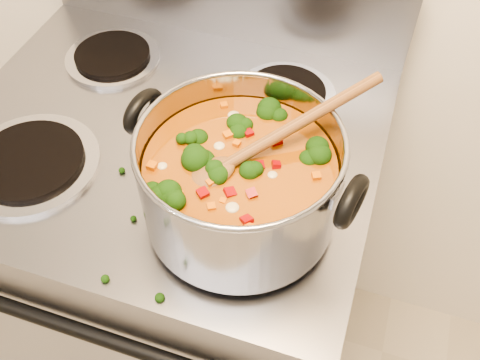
{
  "coord_description": "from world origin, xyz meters",
  "views": [
    {
      "loc": [
        0.35,
        0.57,
        1.57
      ],
      "look_at": [
        0.21,
        1.02,
        1.01
      ],
      "focal_mm": 40.0,
      "sensor_mm": 36.0,
      "label": 1
    }
  ],
  "objects": [
    {
      "name": "electric_range",
      "position": [
        0.02,
        1.16,
        0.47
      ],
      "size": [
        0.74,
        0.67,
        1.08
      ],
      "color": "gray",
      "rests_on": "ground"
    },
    {
      "name": "wooden_spoon",
      "position": [
        0.22,
        1.04,
        1.06
      ],
      "size": [
        0.23,
        0.23,
        0.09
      ],
      "rotation": [
        0.0,
        0.0,
        0.79
      ],
      "color": "brown",
      "rests_on": "stockpot"
    },
    {
      "name": "cooktop_crumbs",
      "position": [
        0.26,
        1.08,
        0.92
      ],
      "size": [
        0.35,
        0.33,
        0.01
      ],
      "color": "black",
      "rests_on": "electric_range"
    },
    {
      "name": "stockpot",
      "position": [
        0.21,
        1.02,
        1.01
      ],
      "size": [
        0.34,
        0.28,
        0.17
      ],
      "rotation": [
        0.0,
        0.0,
        -0.21
      ],
      "color": "gray",
      "rests_on": "electric_range"
    }
  ]
}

